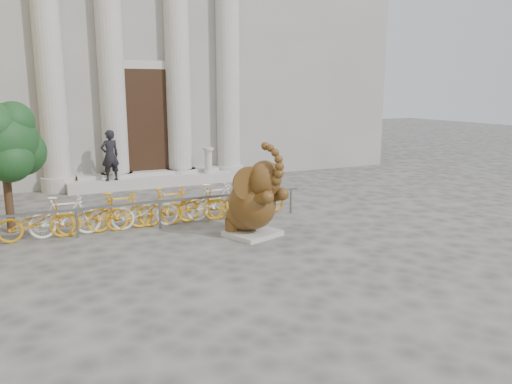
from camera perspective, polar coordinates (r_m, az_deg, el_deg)
name	(u,v)px	position (r m, az deg, el deg)	size (l,w,h in m)	color
ground	(266,265)	(10.18, 1.17, -8.31)	(80.00, 80.00, 0.00)	#474442
classical_building	(117,32)	(24.01, -15.63, 17.23)	(22.00, 10.70, 12.00)	gray
entrance_steps	(153,181)	(18.75, -11.74, 1.28)	(6.00, 1.20, 0.36)	#A8A59E
elephant_statue	(254,202)	(11.88, -0.26, -1.20)	(1.53, 1.82, 2.29)	#A8A59E
bike_rack	(157,207)	(13.08, -11.28, -1.72)	(8.00, 0.53, 1.00)	slate
tree	(4,142)	(13.42, -26.83, 5.11)	(1.85, 1.68, 3.21)	#332114
pedestrian	(110,155)	(17.96, -16.35, 4.03)	(0.64, 0.42, 1.76)	black
balustrade_post	(208,161)	(18.96, -5.47, 3.50)	(0.40, 0.40, 0.97)	#A8A59E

